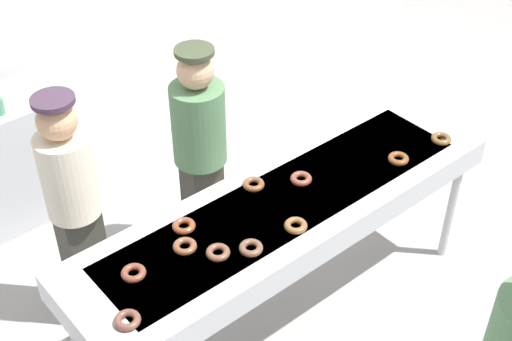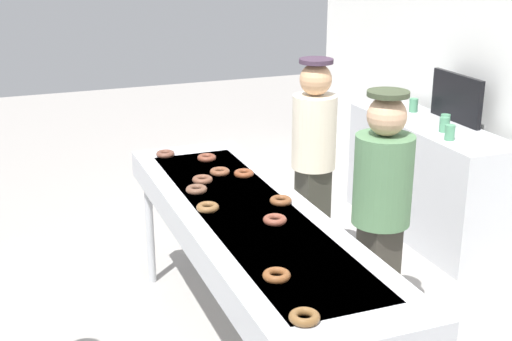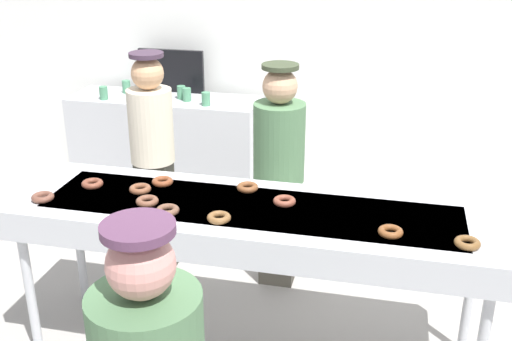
{
  "view_description": "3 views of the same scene",
  "coord_description": "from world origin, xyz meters",
  "px_view_note": "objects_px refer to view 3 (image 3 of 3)",
  "views": [
    {
      "loc": [
        -1.42,
        -1.76,
        3.06
      ],
      "look_at": [
        0.37,
        0.33,
        0.97
      ],
      "focal_mm": 43.16,
      "sensor_mm": 36.0,
      "label": 1
    },
    {
      "loc": [
        -0.56,
        -3.55,
        2.35
      ],
      "look_at": [
        0.27,
        0.28,
        1.09
      ],
      "focal_mm": 49.64,
      "sensor_mm": 36.0,
      "label": 2
    },
    {
      "loc": [
        1.2,
        -3.06,
        2.38
      ],
      "look_at": [
        0.14,
        0.26,
        1.0
      ],
      "focal_mm": 45.32,
      "sensor_mm": 36.0,
      "label": 3
    }
  ],
  "objects_px": {
    "strawberry_donut_4": "(125,264)",
    "menu_display": "(445,171)",
    "paper_cup_1": "(404,185)",
    "strawberry_donut_2": "(216,262)",
    "paper_cup_0": "(477,207)",
    "worker_baker": "(198,239)",
    "fryer_conveyor": "(218,282)",
    "strawberry_donut_5": "(424,294)",
    "strawberry_donut_0": "(58,249)",
    "prep_counter": "(435,255)",
    "strawberry_donut_1": "(127,254)",
    "worker_assistant": "(410,252)",
    "strawberry_donut_3": "(89,260)"
  },
  "relations": [
    {
      "from": "strawberry_donut_1",
      "to": "menu_display",
      "type": "bearing_deg",
      "value": 53.58
    },
    {
      "from": "fryer_conveyor",
      "to": "strawberry_donut_5",
      "type": "relative_size",
      "value": 22.82
    },
    {
      "from": "strawberry_donut_4",
      "to": "prep_counter",
      "type": "bearing_deg",
      "value": 52.95
    },
    {
      "from": "strawberry_donut_0",
      "to": "menu_display",
      "type": "relative_size",
      "value": 0.2
    },
    {
      "from": "strawberry_donut_4",
      "to": "paper_cup_1",
      "type": "bearing_deg",
      "value": 61.04
    },
    {
      "from": "paper_cup_1",
      "to": "strawberry_donut_5",
      "type": "bearing_deg",
      "value": -81.97
    },
    {
      "from": "paper_cup_0",
      "to": "worker_baker",
      "type": "bearing_deg",
      "value": -149.13
    },
    {
      "from": "strawberry_donut_5",
      "to": "prep_counter",
      "type": "bearing_deg",
      "value": 90.1
    },
    {
      "from": "worker_baker",
      "to": "paper_cup_0",
      "type": "bearing_deg",
      "value": -161.33
    },
    {
      "from": "fryer_conveyor",
      "to": "prep_counter",
      "type": "relative_size",
      "value": 1.79
    },
    {
      "from": "fryer_conveyor",
      "to": "paper_cup_1",
      "type": "height_order",
      "value": "paper_cup_1"
    },
    {
      "from": "strawberry_donut_4",
      "to": "paper_cup_0",
      "type": "bearing_deg",
      "value": 45.3
    },
    {
      "from": "strawberry_donut_1",
      "to": "strawberry_donut_3",
      "type": "height_order",
      "value": "same"
    },
    {
      "from": "strawberry_donut_0",
      "to": "worker_baker",
      "type": "relative_size",
      "value": 0.08
    },
    {
      "from": "strawberry_donut_0",
      "to": "strawberry_donut_4",
      "type": "xyz_separation_m",
      "value": [
        0.5,
        -0.09,
        0.0
      ]
    },
    {
      "from": "strawberry_donut_3",
      "to": "worker_assistant",
      "type": "xyz_separation_m",
      "value": [
        1.71,
        0.98,
        -0.11
      ]
    },
    {
      "from": "strawberry_donut_1",
      "to": "menu_display",
      "type": "height_order",
      "value": "menu_display"
    },
    {
      "from": "strawberry_donut_2",
      "to": "menu_display",
      "type": "distance_m",
      "value": 2.51
    },
    {
      "from": "strawberry_donut_3",
      "to": "strawberry_donut_5",
      "type": "height_order",
      "value": "same"
    },
    {
      "from": "fryer_conveyor",
      "to": "worker_assistant",
      "type": "height_order",
      "value": "worker_assistant"
    },
    {
      "from": "worker_assistant",
      "to": "strawberry_donut_1",
      "type": "bearing_deg",
      "value": 11.69
    },
    {
      "from": "strawberry_donut_3",
      "to": "worker_baker",
      "type": "distance_m",
      "value": 0.92
    },
    {
      "from": "strawberry_donut_5",
      "to": "paper_cup_0",
      "type": "distance_m",
      "value": 1.83
    },
    {
      "from": "strawberry_donut_2",
      "to": "strawberry_donut_0",
      "type": "bearing_deg",
      "value": -175.03
    },
    {
      "from": "worker_assistant",
      "to": "strawberry_donut_4",
      "type": "bearing_deg",
      "value": 16.33
    },
    {
      "from": "menu_display",
      "to": "paper_cup_1",
      "type": "bearing_deg",
      "value": -171.62
    },
    {
      "from": "strawberry_donut_1",
      "to": "worker_assistant",
      "type": "height_order",
      "value": "worker_assistant"
    },
    {
      "from": "strawberry_donut_4",
      "to": "strawberry_donut_0",
      "type": "bearing_deg",
      "value": 169.71
    },
    {
      "from": "strawberry_donut_3",
      "to": "worker_assistant",
      "type": "bearing_deg",
      "value": 29.8
    },
    {
      "from": "strawberry_donut_5",
      "to": "paper_cup_1",
      "type": "height_order",
      "value": "strawberry_donut_5"
    },
    {
      "from": "strawberry_donut_1",
      "to": "worker_assistant",
      "type": "distance_m",
      "value": 1.76
    },
    {
      "from": "fryer_conveyor",
      "to": "worker_baker",
      "type": "bearing_deg",
      "value": 119.69
    },
    {
      "from": "strawberry_donut_1",
      "to": "prep_counter",
      "type": "xyz_separation_m",
      "value": [
        1.68,
        2.02,
        -0.56
      ]
    },
    {
      "from": "strawberry_donut_3",
      "to": "strawberry_donut_1",
      "type": "bearing_deg",
      "value": 41.88
    },
    {
      "from": "strawberry_donut_2",
      "to": "prep_counter",
      "type": "relative_size",
      "value": 0.08
    },
    {
      "from": "strawberry_donut_1",
      "to": "paper_cup_1",
      "type": "bearing_deg",
      "value": 58.55
    },
    {
      "from": "strawberry_donut_2",
      "to": "prep_counter",
      "type": "bearing_deg",
      "value": 59.98
    },
    {
      "from": "strawberry_donut_4",
      "to": "strawberry_donut_5",
      "type": "distance_m",
      "value": 1.63
    },
    {
      "from": "paper_cup_1",
      "to": "menu_display",
      "type": "distance_m",
      "value": 0.35
    },
    {
      "from": "strawberry_donut_1",
      "to": "strawberry_donut_4",
      "type": "height_order",
      "value": "same"
    },
    {
      "from": "fryer_conveyor",
      "to": "strawberry_donut_1",
      "type": "relative_size",
      "value": 22.82
    },
    {
      "from": "strawberry_donut_1",
      "to": "strawberry_donut_4",
      "type": "relative_size",
      "value": 1.0
    },
    {
      "from": "strawberry_donut_2",
      "to": "menu_display",
      "type": "xyz_separation_m",
      "value": [
        1.14,
        2.24,
        0.08
      ]
    },
    {
      "from": "strawberry_donut_4",
      "to": "menu_display",
      "type": "distance_m",
      "value": 2.91
    },
    {
      "from": "worker_assistant",
      "to": "paper_cup_0",
      "type": "xyz_separation_m",
      "value": [
        0.4,
        0.95,
        0.06
      ]
    },
    {
      "from": "worker_assistant",
      "to": "menu_display",
      "type": "bearing_deg",
      "value": -111.88
    },
    {
      "from": "strawberry_donut_3",
      "to": "paper_cup_1",
      "type": "distance_m",
      "value": 2.83
    },
    {
      "from": "strawberry_donut_3",
      "to": "worker_assistant",
      "type": "relative_size",
      "value": 0.07
    },
    {
      "from": "menu_display",
      "to": "strawberry_donut_4",
      "type": "bearing_deg",
      "value": -123.98
    },
    {
      "from": "fryer_conveyor",
      "to": "strawberry_donut_4",
      "type": "height_order",
      "value": "strawberry_donut_4"
    }
  ]
}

